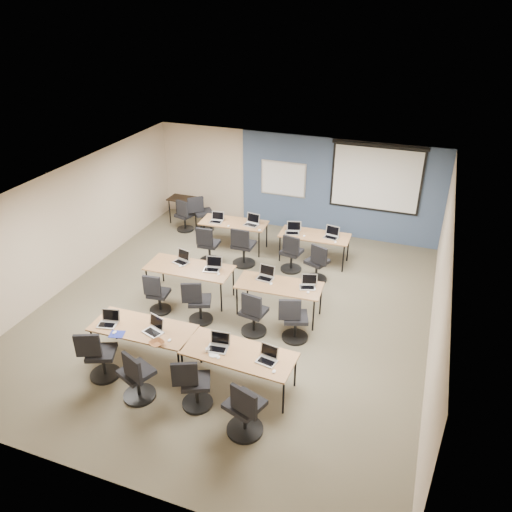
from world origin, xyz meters
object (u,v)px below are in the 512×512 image
at_px(task_chair_8, 208,248).
at_px(laptop_9, 252,222).
at_px(task_chair_0, 99,358).
at_px(laptop_6, 266,275).
at_px(laptop_0, 109,321).
at_px(task_chair_3, 245,413).
at_px(training_table_front_left, 143,329).
at_px(task_chair_2, 194,387).
at_px(task_chair_11, 317,266).
at_px(training_table_front_right, 239,355).
at_px(laptop_2, 218,345).
at_px(laptop_3, 268,357).
at_px(laptop_7, 308,284).
at_px(training_table_mid_right, 279,287).
at_px(task_chair_10, 291,256).
at_px(projector_screen, 377,174).
at_px(laptop_1, 154,328).
at_px(task_chair_5, 198,305).
at_px(task_chair_4, 157,297).
at_px(training_table_back_left, 234,224).
at_px(laptop_4, 182,259).
at_px(training_table_mid_left, 189,269).
at_px(task_chair_1, 137,379).
at_px(utility_table, 185,201).
at_px(laptop_10, 293,230).
at_px(task_chair_6, 253,316).
at_px(whiteboard, 283,179).
at_px(spare_chair_a, 202,216).
at_px(laptop_11, 332,235).
at_px(laptop_5, 213,266).
at_px(training_table_back_right, 315,237).
at_px(spare_chair_b, 184,218).
at_px(task_chair_7, 294,322).

distance_m(task_chair_8, laptop_9, 1.34).
height_order(task_chair_0, laptop_6, task_chair_0).
relative_size(laptop_0, task_chair_3, 0.31).
height_order(training_table_front_left, task_chair_2, task_chair_2).
distance_m(laptop_0, task_chair_11, 4.92).
bearing_deg(training_table_front_right, laptop_0, -176.13).
height_order(laptop_2, laptop_3, laptop_2).
bearing_deg(laptop_7, task_chair_0, -151.08).
xyz_separation_m(training_table_mid_right, task_chair_3, (0.49, -3.24, -0.25)).
distance_m(laptop_0, task_chair_10, 4.76).
height_order(projector_screen, laptop_0, projector_screen).
bearing_deg(laptop_2, laptop_6, 83.17).
bearing_deg(laptop_1, task_chair_5, 103.60).
height_order(training_table_front_right, task_chair_10, task_chair_10).
height_order(laptop_0, laptop_7, laptop_0).
bearing_deg(laptop_2, laptop_3, -8.22).
bearing_deg(task_chair_4, training_table_back_left, 76.79).
bearing_deg(laptop_4, training_table_mid_left, -16.83).
xyz_separation_m(laptop_7, task_chair_10, (-0.86, 1.73, -0.38)).
bearing_deg(task_chair_1, utility_table, 133.89).
bearing_deg(projector_screen, laptop_7, -99.33).
height_order(task_chair_1, laptop_3, task_chair_1).
bearing_deg(laptop_10, task_chair_6, -103.09).
distance_m(laptop_3, task_chair_8, 4.84).
bearing_deg(whiteboard, task_chair_6, -78.95).
bearing_deg(laptop_1, projector_screen, 85.18).
bearing_deg(laptop_10, laptop_9, 158.80).
bearing_deg(task_chair_1, laptop_2, 61.28).
bearing_deg(spare_chair_a, laptop_6, -86.28).
height_order(laptop_0, task_chair_2, task_chair_2).
relative_size(laptop_1, task_chair_11, 0.34).
bearing_deg(utility_table, task_chair_3, -56.29).
xyz_separation_m(task_chair_8, task_chair_11, (2.76, 0.04, -0.00)).
bearing_deg(laptop_9, task_chair_8, -118.98).
xyz_separation_m(laptop_7, utility_table, (-4.57, 3.43, -0.13)).
relative_size(laptop_10, laptop_11, 1.02).
bearing_deg(laptop_7, training_table_mid_left, 164.96).
bearing_deg(laptop_3, task_chair_8, 136.97).
height_order(laptop_7, task_chair_8, task_chair_8).
height_order(laptop_0, laptop_9, laptop_9).
bearing_deg(task_chair_5, laptop_10, 51.15).
height_order(laptop_5, task_chair_6, task_chair_6).
xyz_separation_m(task_chair_5, task_chair_11, (1.88, 2.41, 0.00)).
distance_m(training_table_back_left, task_chair_5, 3.43).
distance_m(projector_screen, task_chair_8, 4.70).
bearing_deg(task_chair_5, laptop_9, 70.12).
xyz_separation_m(training_table_back_right, laptop_6, (-0.46, -2.38, 0.11)).
xyz_separation_m(laptop_10, spare_chair_b, (-3.33, 0.54, -0.40)).
distance_m(task_chair_2, task_chair_7, 2.48).
xyz_separation_m(task_chair_6, utility_table, (-3.73, 4.37, 0.25)).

